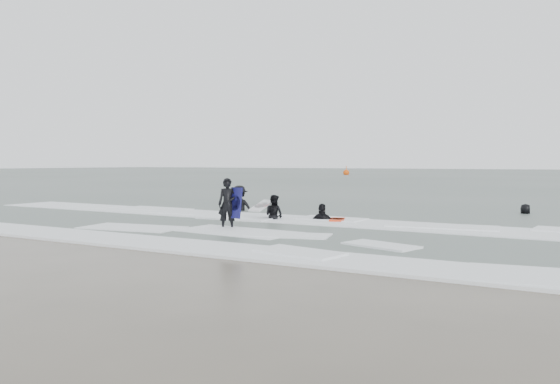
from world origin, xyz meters
The scene contains 10 objects.
ground centered at (0.00, 0.00, 0.00)m, with size 320.00×320.00×0.00m, color brown.
sea centered at (0.00, 80.00, 0.06)m, with size 320.00×320.00×0.00m, color #47544C.
surfer_centre centered at (-0.64, 2.84, 0.00)m, with size 0.60×0.39×1.64m, color black.
surfer_wading centered at (-0.69, 5.76, 0.00)m, with size 0.73×0.57×1.50m, color black.
surfer_breaker centered at (-3.73, 8.01, 0.00)m, with size 1.28×0.74×1.98m, color black.
surfer_right_near centered at (1.02, 6.22, 0.00)m, with size 1.06×0.44×1.81m, color black.
surfer_right_far centered at (6.90, 12.72, 0.00)m, with size 0.78×0.51×1.60m, color black.
surf_foam centered at (0.00, 3.70, 0.04)m, with size 30.03×9.06×0.09m.
bodyboards centered at (0.03, 4.96, 0.50)m, with size 3.32×4.17×1.25m.
buoy centered at (-25.89, 71.24, 0.42)m, with size 1.00×1.00×1.65m.
Camera 1 is at (9.29, -11.03, 2.11)m, focal length 35.00 mm.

